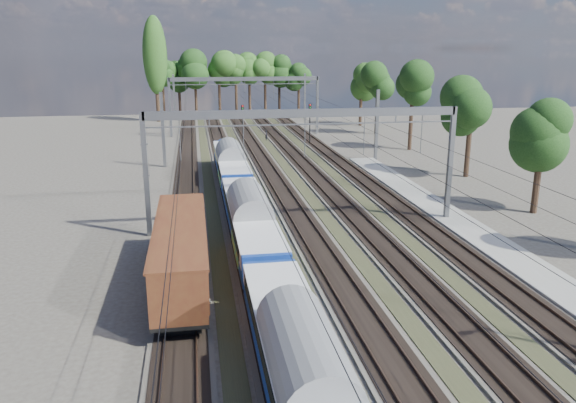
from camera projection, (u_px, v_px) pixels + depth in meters
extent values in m
cube|color=#47423A|center=(186.00, 186.00, 55.68)|extent=(3.00, 130.00, 0.15)
cube|color=black|center=(186.00, 185.00, 55.66)|extent=(2.50, 130.00, 0.06)
cube|color=#473326|center=(179.00, 184.00, 55.52)|extent=(0.08, 130.00, 0.14)
cube|color=#473326|center=(194.00, 183.00, 55.74)|extent=(0.08, 130.00, 0.14)
cube|color=#47423A|center=(232.00, 184.00, 56.40)|extent=(3.00, 130.00, 0.15)
cube|color=black|center=(232.00, 183.00, 56.37)|extent=(2.50, 130.00, 0.06)
cube|color=#473326|center=(224.00, 182.00, 56.23)|extent=(0.08, 130.00, 0.14)
cube|color=#473326|center=(239.00, 182.00, 56.46)|extent=(0.08, 130.00, 0.14)
cube|color=#47423A|center=(276.00, 182.00, 57.11)|extent=(3.00, 130.00, 0.15)
cube|color=black|center=(276.00, 181.00, 57.09)|extent=(2.50, 130.00, 0.06)
cube|color=#473326|center=(269.00, 180.00, 56.95)|extent=(0.08, 130.00, 0.14)
cube|color=#473326|center=(283.00, 180.00, 57.17)|extent=(0.08, 130.00, 0.14)
cube|color=#47423A|center=(319.00, 180.00, 57.83)|extent=(3.00, 130.00, 0.15)
cube|color=black|center=(319.00, 180.00, 57.80)|extent=(2.50, 130.00, 0.06)
cube|color=#473326|center=(312.00, 179.00, 57.66)|extent=(0.08, 130.00, 0.14)
cube|color=#473326|center=(326.00, 178.00, 57.89)|extent=(0.08, 130.00, 0.14)
cube|color=#47423A|center=(361.00, 179.00, 58.54)|extent=(3.00, 130.00, 0.15)
cube|color=black|center=(361.00, 178.00, 58.52)|extent=(2.50, 130.00, 0.06)
cube|color=#473326|center=(354.00, 177.00, 58.38)|extent=(0.08, 130.00, 0.14)
cube|color=#473326|center=(368.00, 177.00, 58.60)|extent=(0.08, 130.00, 0.14)
cube|color=#2F2F1F|center=(209.00, 185.00, 56.05)|extent=(1.10, 130.00, 0.05)
cube|color=#2F2F1F|center=(254.00, 183.00, 56.77)|extent=(1.10, 130.00, 0.05)
cube|color=#2F2F1F|center=(298.00, 182.00, 57.48)|extent=(1.10, 130.00, 0.05)
cube|color=#2F2F1F|center=(340.00, 180.00, 58.20)|extent=(1.10, 130.00, 0.05)
cube|color=gray|center=(522.00, 264.00, 35.21)|extent=(3.00, 70.00, 0.30)
cube|color=slate|center=(146.00, 176.00, 39.85)|extent=(0.35, 0.35, 9.00)
cube|color=slate|center=(450.00, 165.00, 43.50)|extent=(0.35, 0.35, 9.00)
cube|color=slate|center=(305.00, 113.00, 40.57)|extent=(23.00, 0.35, 0.60)
cube|color=slate|center=(170.00, 108.00, 85.52)|extent=(0.35, 0.35, 9.00)
cube|color=slate|center=(317.00, 105.00, 89.17)|extent=(0.35, 0.35, 9.00)
cube|color=slate|center=(245.00, 79.00, 86.23)|extent=(23.00, 0.35, 0.60)
cube|color=slate|center=(163.00, 130.00, 63.70)|extent=(0.35, 0.35, 8.50)
cube|color=slate|center=(174.00, 97.00, 106.51)|extent=(0.35, 0.35, 8.50)
cube|color=slate|center=(377.00, 125.00, 67.72)|extent=(0.35, 0.35, 8.50)
cube|color=slate|center=(305.00, 96.00, 110.53)|extent=(0.35, 0.35, 8.50)
cylinder|color=black|center=(184.00, 131.00, 54.25)|extent=(0.03, 130.00, 0.03)
cylinder|color=black|center=(183.00, 120.00, 53.96)|extent=(0.03, 130.00, 0.03)
cylinder|color=black|center=(230.00, 130.00, 54.97)|extent=(0.03, 130.00, 0.03)
cylinder|color=black|center=(230.00, 119.00, 54.68)|extent=(0.03, 130.00, 0.03)
cylinder|color=black|center=(276.00, 129.00, 55.68)|extent=(0.03, 130.00, 0.03)
cylinder|color=black|center=(275.00, 118.00, 55.39)|extent=(0.03, 130.00, 0.03)
cylinder|color=black|center=(320.00, 128.00, 56.40)|extent=(0.03, 130.00, 0.03)
cylinder|color=black|center=(320.00, 117.00, 56.11)|extent=(0.03, 130.00, 0.03)
cylinder|color=black|center=(363.00, 127.00, 57.11)|extent=(0.03, 130.00, 0.03)
cylinder|color=black|center=(363.00, 116.00, 56.82)|extent=(0.03, 130.00, 0.03)
cylinder|color=black|center=(163.00, 97.00, 116.61)|extent=(0.56, 0.56, 6.94)
sphere|color=#193714|center=(162.00, 70.00, 115.15)|extent=(4.23, 4.23, 4.23)
cylinder|color=black|center=(179.00, 98.00, 119.66)|extent=(0.56, 0.56, 5.85)
sphere|color=#193714|center=(178.00, 76.00, 118.42)|extent=(4.79, 4.79, 4.79)
cylinder|color=black|center=(202.00, 94.00, 120.06)|extent=(0.56, 0.56, 7.48)
sphere|color=#193714|center=(201.00, 66.00, 118.48)|extent=(4.80, 4.80, 4.80)
cylinder|color=black|center=(213.00, 99.00, 117.76)|extent=(0.56, 0.56, 5.99)
sphere|color=#193714|center=(213.00, 76.00, 116.50)|extent=(5.25, 5.25, 5.25)
cylinder|color=black|center=(231.00, 98.00, 119.65)|extent=(0.56, 0.56, 5.86)
sphere|color=#193714|center=(230.00, 76.00, 118.41)|extent=(4.72, 4.72, 4.72)
cylinder|color=black|center=(245.00, 97.00, 121.69)|extent=(0.56, 0.56, 6.08)
sphere|color=#193714|center=(245.00, 74.00, 120.41)|extent=(4.43, 4.43, 4.43)
cylinder|color=black|center=(265.00, 96.00, 120.14)|extent=(0.56, 0.56, 6.91)
sphere|color=#193714|center=(264.00, 69.00, 118.68)|extent=(4.95, 4.95, 4.95)
cylinder|color=black|center=(281.00, 95.00, 120.12)|extent=(0.56, 0.56, 7.18)
sphere|color=#193714|center=(281.00, 67.00, 118.60)|extent=(5.45, 5.45, 5.45)
cylinder|color=black|center=(296.00, 98.00, 122.44)|extent=(0.56, 0.56, 5.54)
sphere|color=#193714|center=(297.00, 77.00, 121.27)|extent=(5.21, 5.21, 5.21)
cylinder|color=black|center=(543.00, 167.00, 47.76)|extent=(0.56, 0.56, 6.99)
sphere|color=#193714|center=(551.00, 100.00, 46.29)|extent=(3.80, 3.80, 3.80)
cylinder|color=black|center=(466.00, 143.00, 61.54)|extent=(0.56, 0.56, 6.46)
sphere|color=#193714|center=(471.00, 95.00, 60.18)|extent=(4.84, 4.84, 4.84)
cylinder|color=black|center=(405.00, 127.00, 75.52)|extent=(0.56, 0.56, 6.02)
sphere|color=#193714|center=(407.00, 91.00, 74.25)|extent=(3.86, 3.86, 3.86)
cylinder|color=black|center=(388.00, 120.00, 85.99)|extent=(0.56, 0.56, 5.15)
sphere|color=#193714|center=(389.00, 93.00, 84.90)|extent=(4.48, 4.48, 4.48)
cylinder|color=black|center=(350.00, 105.00, 102.11)|extent=(0.56, 0.56, 6.52)
sphere|color=#193714|center=(350.00, 76.00, 100.73)|extent=(4.16, 4.16, 4.16)
cylinder|color=black|center=(156.00, 78.00, 103.14)|extent=(0.70, 0.70, 16.00)
ellipsoid|color=#2F531B|center=(155.00, 55.00, 102.09)|extent=(4.40, 4.40, 14.08)
cube|color=black|center=(277.00, 328.00, 26.40)|extent=(1.89, 2.83, 0.76)
cube|color=navy|center=(305.00, 381.00, 19.74)|extent=(2.64, 18.88, 1.79)
cube|color=silver|center=(305.00, 369.00, 19.61)|extent=(2.72, 18.12, 0.90)
cube|color=black|center=(343.00, 365.00, 19.83)|extent=(0.04, 16.05, 0.66)
cylinder|color=gray|center=(305.00, 358.00, 19.50)|extent=(2.68, 18.88, 2.68)
cube|color=black|center=(261.00, 276.00, 32.35)|extent=(1.89, 2.83, 0.76)
cube|color=black|center=(242.00, 213.00, 44.93)|extent=(1.89, 2.83, 0.76)
cube|color=navy|center=(250.00, 220.00, 38.27)|extent=(2.64, 18.88, 1.79)
cube|color=silver|center=(250.00, 213.00, 38.14)|extent=(2.72, 18.12, 0.90)
cube|color=black|center=(269.00, 212.00, 38.36)|extent=(0.04, 16.05, 0.66)
cube|color=yellow|center=(256.00, 247.00, 34.44)|extent=(2.74, 5.29, 0.66)
cylinder|color=gray|center=(249.00, 207.00, 38.03)|extent=(2.68, 18.88, 2.68)
cube|color=black|center=(236.00, 193.00, 50.89)|extent=(1.89, 2.83, 0.76)
cube|color=black|center=(227.00, 165.00, 63.46)|extent=(1.89, 2.83, 0.76)
cube|color=navy|center=(231.00, 164.00, 56.80)|extent=(2.64, 18.88, 1.79)
cube|color=silver|center=(230.00, 159.00, 56.67)|extent=(2.72, 18.12, 0.90)
cube|color=black|center=(244.00, 159.00, 56.89)|extent=(0.04, 16.05, 0.66)
cube|color=yellow|center=(234.00, 177.00, 52.97)|extent=(2.74, 5.29, 0.66)
cylinder|color=gray|center=(230.00, 155.00, 56.56)|extent=(2.68, 18.88, 2.68)
cube|color=black|center=(181.00, 317.00, 27.50)|extent=(1.98, 2.57, 0.69)
cube|color=black|center=(184.00, 250.00, 36.74)|extent=(1.98, 2.57, 0.69)
cube|color=black|center=(182.00, 271.00, 32.00)|extent=(2.67, 13.86, 0.20)
cube|color=#522415|center=(181.00, 248.00, 31.64)|extent=(2.67, 13.86, 2.57)
cube|color=#522415|center=(180.00, 226.00, 31.28)|extent=(2.87, 13.86, 0.12)
imported|color=black|center=(266.00, 136.00, 82.93)|extent=(0.46, 0.62, 1.57)
cylinder|color=black|center=(243.00, 127.00, 79.47)|extent=(0.14, 0.14, 4.88)
cube|color=black|center=(243.00, 107.00, 78.74)|extent=(0.40, 0.33, 0.68)
sphere|color=red|center=(243.00, 106.00, 78.56)|extent=(0.16, 0.16, 0.16)
sphere|color=#0C9919|center=(243.00, 109.00, 78.65)|extent=(0.16, 0.16, 0.16)
cylinder|color=black|center=(310.00, 127.00, 78.95)|extent=(0.14, 0.14, 5.07)
cube|color=black|center=(310.00, 106.00, 78.18)|extent=(0.39, 0.28, 0.71)
sphere|color=red|center=(310.00, 105.00, 78.00)|extent=(0.16, 0.16, 0.16)
sphere|color=#0C9919|center=(310.00, 107.00, 78.10)|extent=(0.16, 0.16, 0.16)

